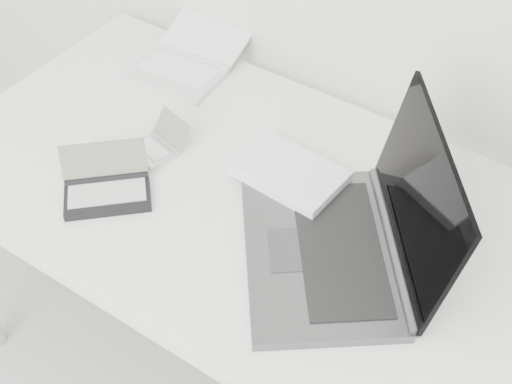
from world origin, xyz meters
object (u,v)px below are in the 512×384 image
Objects in this scene: desk at (277,221)px; palmtop_charcoal at (107,188)px; laptop_large at (339,226)px; netbook_open_white at (185,64)px.

palmtop_charcoal is at bearing -151.44° from desk.
netbook_open_white is at bearing -153.12° from laptop_large.
palmtop_charcoal is (-0.33, -0.18, 0.07)m from desk.
laptop_large reaches higher than palmtop_charcoal.
desk is 2.78× the size of laptop_large.
desk is at bearing -14.74° from palmtop_charcoal.
desk is 7.10× the size of palmtop_charcoal.
laptop_large is (0.16, -0.02, 0.10)m from desk.
laptop_large reaches higher than desk.
laptop_large is at bearing -24.94° from palmtop_charcoal.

